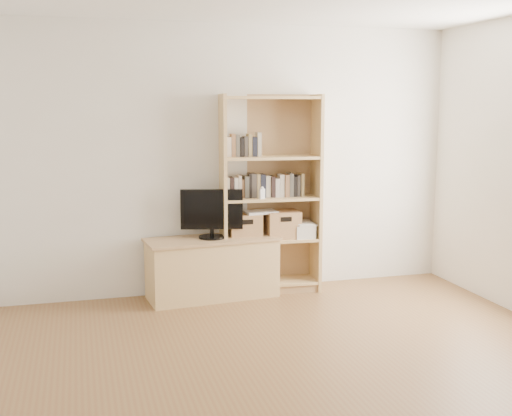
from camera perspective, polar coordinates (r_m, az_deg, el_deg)
name	(u,v)px	position (r m, az deg, el deg)	size (l,w,h in m)	color
floor	(325,395)	(4.28, 6.13, -16.21)	(4.50, 5.00, 0.01)	brown
back_wall	(232,160)	(6.28, -2.13, 4.28)	(4.50, 0.02, 2.60)	silver
tv_stand	(212,269)	(6.18, -3.90, -5.43)	(1.22, 0.46, 0.56)	tan
bookshelf	(270,195)	(6.24, 1.29, 1.19)	(0.97, 0.34, 1.94)	tan
television	(212,214)	(6.07, -3.96, -0.54)	(0.59, 0.05, 0.46)	black
books_row_mid	(270,185)	(6.25, 1.25, 2.08)	(0.87, 0.17, 0.23)	#AFA38C
books_row_upper	(248,147)	(6.17, -0.70, 5.49)	(0.36, 0.13, 0.19)	#AFA38C
baby_monitor	(262,194)	(6.11, 0.54, 1.27)	(0.05, 0.03, 0.10)	white
basket_left	(245,226)	(6.23, -1.02, -1.65)	(0.31, 0.25, 0.25)	#966844
basket_right	(282,224)	(6.31, 2.33, -1.46)	(0.32, 0.27, 0.27)	#966844
laptop	(261,212)	(6.24, 0.41, -0.35)	(0.30, 0.21, 0.02)	white
magazine_stack	(303,230)	(6.38, 4.20, -1.99)	(0.19, 0.28, 0.13)	silver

